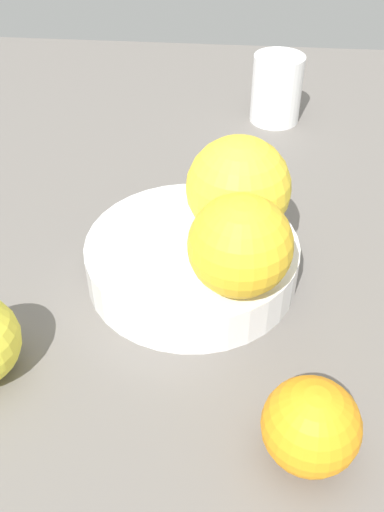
% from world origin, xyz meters
% --- Properties ---
extents(ground_plane, '(1.10, 1.10, 0.02)m').
position_xyz_m(ground_plane, '(0.00, 0.00, -0.01)').
color(ground_plane, '#66605B').
extents(fruit_bowl, '(0.18, 0.18, 0.04)m').
position_xyz_m(fruit_bowl, '(0.00, 0.00, 0.02)').
color(fruit_bowl, white).
rests_on(fruit_bowl, ground_plane).
extents(orange_in_bowl_0, '(0.08, 0.08, 0.08)m').
position_xyz_m(orange_in_bowl_0, '(0.05, 0.04, 0.07)').
color(orange_in_bowl_0, yellow).
rests_on(orange_in_bowl_0, fruit_bowl).
extents(orange_in_bowl_1, '(0.08, 0.08, 0.08)m').
position_xyz_m(orange_in_bowl_1, '(-0.02, 0.03, 0.08)').
color(orange_in_bowl_1, yellow).
rests_on(orange_in_bowl_1, fruit_bowl).
extents(orange_loose_1, '(0.06, 0.06, 0.06)m').
position_xyz_m(orange_loose_1, '(0.16, 0.09, 0.03)').
color(orange_loose_1, orange).
rests_on(orange_loose_1, ground_plane).
extents(ceramic_cup, '(0.06, 0.06, 0.08)m').
position_xyz_m(ceramic_cup, '(-0.30, 0.07, 0.04)').
color(ceramic_cup, white).
rests_on(ceramic_cup, ground_plane).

